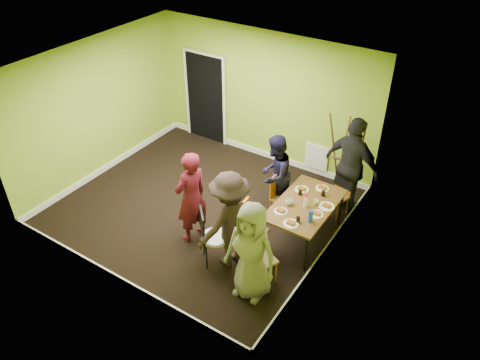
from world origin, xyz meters
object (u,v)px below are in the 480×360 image
(chair_bentwood, at_px, (211,234))
(person_left_far, at_px, (275,175))
(orange_bottle, at_px, (305,194))
(thermos, at_px, (306,201))
(chair_left_far, at_px, (280,194))
(blue_bottle, at_px, (311,216))
(chair_back_end, at_px, (344,183))
(person_front_end, at_px, (251,252))
(chair_left_near, at_px, (249,227))
(chair_front_end, at_px, (257,257))
(person_back_end, at_px, (352,167))
(person_left_near, at_px, (230,220))
(easel, at_px, (344,159))
(person_standing, at_px, (191,197))
(dining_table, at_px, (305,206))

(chair_bentwood, xyz_separation_m, person_left_far, (0.16, 1.75, 0.20))
(orange_bottle, bearing_deg, thermos, -60.47)
(chair_left_far, height_order, blue_bottle, blue_bottle)
(chair_back_end, distance_m, person_front_end, 2.63)
(chair_left_near, relative_size, blue_bottle, 4.58)
(chair_front_end, distance_m, person_back_end, 2.58)
(chair_front_end, distance_m, blue_bottle, 1.08)
(chair_bentwood, xyz_separation_m, person_left_near, (0.26, 0.16, 0.28))
(easel, distance_m, person_left_near, 2.72)
(chair_bentwood, height_order, easel, easel)
(blue_bottle, xyz_separation_m, orange_bottle, (-0.38, 0.55, -0.07))
(person_front_end, bearing_deg, easel, 84.73)
(chair_back_end, xyz_separation_m, person_back_end, (0.07, 0.12, 0.31))
(person_standing, bearing_deg, thermos, 133.37)
(person_standing, xyz_separation_m, person_left_far, (0.77, 1.45, -0.08))
(person_left_near, bearing_deg, person_left_far, -156.14)
(blue_bottle, distance_m, person_left_near, 1.27)
(orange_bottle, height_order, person_front_end, person_front_end)
(chair_front_end, relative_size, orange_bottle, 11.42)
(chair_left_far, bearing_deg, orange_bottle, 79.91)
(chair_bentwood, distance_m, person_standing, 0.74)
(chair_left_near, xyz_separation_m, thermos, (0.62, 0.76, 0.29))
(blue_bottle, relative_size, orange_bottle, 2.66)
(chair_back_end, xyz_separation_m, person_left_near, (-0.99, -2.22, 0.22))
(blue_bottle, height_order, person_left_near, person_left_near)
(chair_front_end, relative_size, person_front_end, 0.57)
(chair_left_near, bearing_deg, thermos, 135.99)
(dining_table, height_order, chair_left_near, chair_left_near)
(thermos, relative_size, person_back_end, 0.11)
(person_left_near, distance_m, person_back_end, 2.56)
(chair_back_end, relative_size, chair_front_end, 0.95)
(chair_left_near, bearing_deg, easel, 158.95)
(person_standing, height_order, person_front_end, person_standing)
(chair_back_end, xyz_separation_m, person_front_end, (-0.35, -2.60, 0.19))
(easel, xyz_separation_m, person_left_far, (-0.90, -1.00, -0.12))
(chair_bentwood, distance_m, easel, 2.97)
(dining_table, xyz_separation_m, person_left_near, (-0.74, -1.14, 0.16))
(person_left_far, distance_m, person_back_end, 1.38)
(person_left_near, xyz_separation_m, person_front_end, (0.63, -0.39, -0.03))
(chair_left_far, height_order, orange_bottle, chair_left_far)
(chair_left_near, xyz_separation_m, blue_bottle, (0.86, 0.44, 0.29))
(orange_bottle, bearing_deg, chair_left_near, -116.08)
(chair_bentwood, distance_m, thermos, 1.64)
(orange_bottle, xyz_separation_m, person_left_far, (-0.73, 0.28, -0.02))
(person_standing, bearing_deg, person_left_near, 94.07)
(person_left_far, height_order, person_front_end, person_front_end)
(dining_table, relative_size, orange_bottle, 18.11)
(dining_table, relative_size, chair_left_far, 1.74)
(orange_bottle, bearing_deg, chair_bentwood, -121.26)
(dining_table, distance_m, chair_left_near, 1.02)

